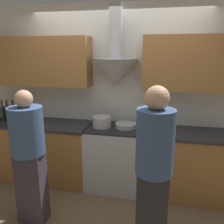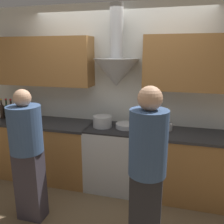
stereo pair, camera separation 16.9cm
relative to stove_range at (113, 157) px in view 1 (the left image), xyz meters
name	(u,v)px [view 1 (the left image)]	position (x,y,z in m)	size (l,w,h in m)	color
ground_plane	(108,199)	(0.00, -0.35, -0.46)	(12.00, 12.00, 0.00)	brown
wall_back	(113,84)	(-0.06, 0.26, 1.02)	(8.40, 0.63, 2.60)	silver
counter_left	(41,151)	(-1.14, 0.00, 0.00)	(1.56, 0.62, 0.91)	#9E6B38
counter_right	(184,164)	(0.99, 0.00, 0.00)	(1.26, 0.62, 0.91)	#9E6B38
stove_range	(113,157)	(0.00, 0.00, 0.00)	(0.74, 0.60, 0.91)	#B7BABC
wine_bottle_1	(3,112)	(-1.73, -0.01, 0.58)	(0.07, 0.07, 0.33)	black
wine_bottle_2	(8,112)	(-1.64, -0.02, 0.59)	(0.07, 0.07, 0.33)	black
wine_bottle_3	(14,113)	(-1.54, -0.01, 0.58)	(0.07, 0.07, 0.32)	black
wine_bottle_4	(18,113)	(-1.46, -0.01, 0.58)	(0.08, 0.08, 0.33)	black
stock_pot	(102,122)	(-0.17, 0.00, 0.53)	(0.27, 0.27, 0.15)	#B7BABC
mixing_bowl	(126,125)	(0.17, 0.04, 0.48)	(0.29, 0.29, 0.06)	#B7BABC
saucepan	(166,126)	(0.73, 0.09, 0.49)	(0.14, 0.14, 0.09)	#B7BABC
person_foreground_left	(29,153)	(-0.77, -0.92, 0.39)	(0.37, 0.37, 1.56)	#38333D
person_foreground_right	(154,168)	(0.60, -1.12, 0.47)	(0.34, 0.34, 1.68)	#28282D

